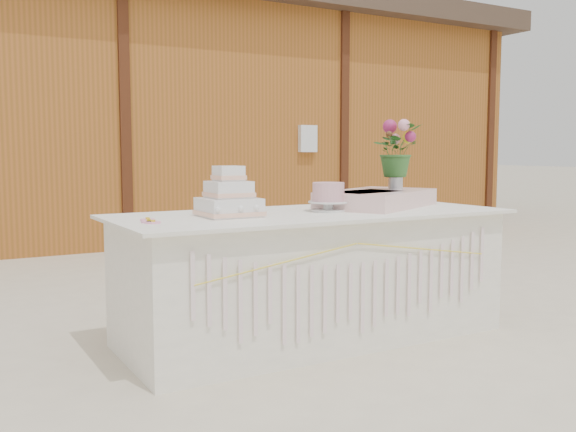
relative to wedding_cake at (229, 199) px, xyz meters
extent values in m
plane|color=beige|center=(0.55, -0.01, -0.87)|extent=(80.00, 80.00, 0.00)
cube|color=#97511F|center=(0.55, 5.99, 0.63)|extent=(12.00, 4.00, 3.00)
cube|color=#403024|center=(0.55, 5.99, 2.28)|extent=(12.60, 4.60, 0.30)
cube|color=white|center=(0.55, -0.01, -0.49)|extent=(2.28, 0.88, 0.75)
cube|color=white|center=(0.55, -0.01, -0.11)|extent=(2.40, 1.00, 0.02)
cube|color=white|center=(0.00, 0.00, -0.04)|extent=(0.31, 0.31, 0.10)
cube|color=#FFBEA1|center=(0.00, 0.00, -0.08)|extent=(0.32, 0.32, 0.02)
cube|color=white|center=(0.00, 0.00, 0.05)|extent=(0.22, 0.22, 0.09)
cube|color=#FFBEA1|center=(0.00, 0.00, 0.03)|extent=(0.23, 0.23, 0.02)
cube|color=white|center=(0.00, 0.00, 0.14)|extent=(0.14, 0.14, 0.09)
cube|color=#FFBEA1|center=(0.00, 0.00, 0.12)|extent=(0.16, 0.16, 0.02)
cylinder|color=silver|center=(0.65, -0.02, -0.09)|extent=(0.21, 0.21, 0.01)
cylinder|color=silver|center=(0.65, -0.02, -0.06)|extent=(0.06, 0.06, 0.04)
cylinder|color=silver|center=(0.65, -0.02, -0.04)|extent=(0.24, 0.24, 0.01)
cylinder|color=#E5A5AD|center=(0.65, -0.02, 0.02)|extent=(0.19, 0.19, 0.11)
cube|color=beige|center=(1.10, 0.08, -0.04)|extent=(1.00, 0.84, 0.11)
cylinder|color=silver|center=(1.28, 0.11, 0.08)|extent=(0.10, 0.10, 0.13)
imported|color=#2E6026|center=(1.28, 0.11, 0.32)|extent=(0.37, 0.34, 0.35)
camera|label=1|loc=(-1.49, -3.26, 0.27)|focal=40.00mm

